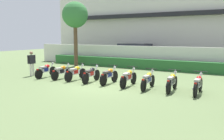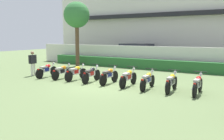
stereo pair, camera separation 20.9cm
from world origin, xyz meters
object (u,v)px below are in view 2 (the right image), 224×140
(motorcycle_in_row_1, at_px, (62,71))
(motorcycle_in_row_8, at_px, (198,84))
(motorcycle_in_row_2, at_px, (76,72))
(motorcycle_in_row_5, at_px, (128,78))
(motorcycle_in_row_7, at_px, (171,82))
(motorcycle_in_row_3, at_px, (91,74))
(inspector_person, at_px, (33,61))
(motorcycle_in_row_6, at_px, (148,80))
(parked_car, at_px, (138,54))
(tree_near_inspector, at_px, (77,16))
(motorcycle_in_row_4, at_px, (109,75))
(motorcycle_in_row_0, at_px, (47,70))

(motorcycle_in_row_1, bearing_deg, motorcycle_in_row_8, -91.53)
(motorcycle_in_row_2, relative_size, motorcycle_in_row_5, 0.98)
(motorcycle_in_row_5, height_order, motorcycle_in_row_7, motorcycle_in_row_5)
(motorcycle_in_row_1, relative_size, motorcycle_in_row_8, 0.97)
(motorcycle_in_row_2, height_order, motorcycle_in_row_7, motorcycle_in_row_7)
(motorcycle_in_row_1, xyz_separation_m, motorcycle_in_row_3, (2.15, -0.01, 0.02))
(inspector_person, bearing_deg, motorcycle_in_row_6, -0.24)
(parked_car, distance_m, tree_near_inspector, 6.28)
(parked_car, distance_m, inspector_person, 9.52)
(parked_car, distance_m, motorcycle_in_row_6, 10.00)
(motorcycle_in_row_6, xyz_separation_m, motorcycle_in_row_8, (2.31, 0.08, 0.01))
(motorcycle_in_row_4, bearing_deg, tree_near_inspector, 49.23)
(tree_near_inspector, xyz_separation_m, motorcycle_in_row_8, (11.03, -5.52, -3.79))
(motorcycle_in_row_6, bearing_deg, motorcycle_in_row_5, 81.42)
(parked_car, relative_size, motorcycle_in_row_8, 2.48)
(motorcycle_in_row_7, height_order, motorcycle_in_row_8, motorcycle_in_row_8)
(motorcycle_in_row_2, relative_size, motorcycle_in_row_7, 1.06)
(tree_near_inspector, distance_m, motorcycle_in_row_7, 11.93)
(parked_car, height_order, motorcycle_in_row_8, parked_car)
(parked_car, height_order, motorcycle_in_row_6, parked_car)
(parked_car, height_order, tree_near_inspector, tree_near_inspector)
(motorcycle_in_row_5, bearing_deg, parked_car, 19.27)
(motorcycle_in_row_2, distance_m, motorcycle_in_row_7, 5.67)
(motorcycle_in_row_5, bearing_deg, motorcycle_in_row_7, -93.36)
(motorcycle_in_row_5, distance_m, motorcycle_in_row_7, 2.25)
(motorcycle_in_row_0, height_order, motorcycle_in_row_1, motorcycle_in_row_0)
(motorcycle_in_row_0, relative_size, motorcycle_in_row_5, 0.98)
(motorcycle_in_row_7, height_order, inspector_person, inspector_person)
(motorcycle_in_row_3, bearing_deg, parked_car, 2.59)
(parked_car, relative_size, motorcycle_in_row_7, 2.54)
(motorcycle_in_row_8, relative_size, inspector_person, 1.18)
(motorcycle_in_row_4, height_order, motorcycle_in_row_7, motorcycle_in_row_4)
(tree_near_inspector, height_order, motorcycle_in_row_8, tree_near_inspector)
(motorcycle_in_row_6, height_order, motorcycle_in_row_8, motorcycle_in_row_8)
(motorcycle_in_row_3, height_order, motorcycle_in_row_8, motorcycle_in_row_8)
(motorcycle_in_row_2, height_order, motorcycle_in_row_6, motorcycle_in_row_2)
(motorcycle_in_row_3, bearing_deg, motorcycle_in_row_6, -96.46)
(motorcycle_in_row_0, relative_size, motorcycle_in_row_3, 1.02)
(tree_near_inspector, bearing_deg, motorcycle_in_row_6, -32.65)
(motorcycle_in_row_6, bearing_deg, inspector_person, 87.33)
(tree_near_inspector, height_order, motorcycle_in_row_5, tree_near_inspector)
(tree_near_inspector, xyz_separation_m, inspector_person, (0.74, -5.56, -3.31))
(motorcycle_in_row_1, height_order, motorcycle_in_row_3, motorcycle_in_row_3)
(motorcycle_in_row_2, height_order, motorcycle_in_row_4, motorcycle_in_row_4)
(parked_car, distance_m, motorcycle_in_row_4, 9.03)
(motorcycle_in_row_2, relative_size, motorcycle_in_row_4, 1.04)
(parked_car, distance_m, motorcycle_in_row_2, 8.76)
(motorcycle_in_row_0, height_order, motorcycle_in_row_6, motorcycle_in_row_0)
(motorcycle_in_row_1, xyz_separation_m, motorcycle_in_row_2, (1.02, 0.04, 0.01))
(tree_near_inspector, height_order, motorcycle_in_row_7, tree_near_inspector)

